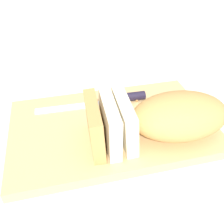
{
  "coord_description": "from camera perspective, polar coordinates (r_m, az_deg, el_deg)",
  "views": [
    {
      "loc": [
        0.11,
        0.4,
        0.37
      ],
      "look_at": [
        0.0,
        0.0,
        0.05
      ],
      "focal_mm": 40.53,
      "sensor_mm": 36.0,
      "label": 1
    }
  ],
  "objects": [
    {
      "name": "ground_plane",
      "position": [
        0.56,
        -0.0,
        -4.19
      ],
      "size": [
        3.0,
        3.0,
        0.0
      ],
      "primitive_type": "plane",
      "color": "silver"
    },
    {
      "name": "cutting_board",
      "position": [
        0.55,
        -0.0,
        -3.36
      ],
      "size": [
        0.44,
        0.28,
        0.02
      ],
      "primitive_type": "cube",
      "rotation": [
        0.0,
        0.0,
        -0.03
      ],
      "color": "tan",
      "rests_on": "ground_plane"
    },
    {
      "name": "bread_loaf",
      "position": [
        0.49,
        11.16,
        -1.27
      ],
      "size": [
        0.28,
        0.14,
        0.09
      ],
      "rotation": [
        0.0,
        0.0,
        -0.1
      ],
      "color": "tan",
      "rests_on": "cutting_board"
    },
    {
      "name": "bread_knife",
      "position": [
        0.6,
        1.0,
        2.9
      ],
      "size": [
        0.26,
        0.04,
        0.02
      ],
      "rotation": [
        0.0,
        0.0,
        -0.06
      ],
      "color": "silver",
      "rests_on": "cutting_board"
    },
    {
      "name": "crumb_near_knife",
      "position": [
        0.54,
        9.27,
        -3.02
      ],
      "size": [
        0.01,
        0.01,
        0.01
      ],
      "primitive_type": "sphere",
      "color": "#A8753D",
      "rests_on": "cutting_board"
    },
    {
      "name": "crumb_near_loaf",
      "position": [
        0.61,
        5.61,
        2.6
      ],
      "size": [
        0.01,
        0.01,
        0.01
      ],
      "primitive_type": "sphere",
      "color": "#A8753D",
      "rests_on": "cutting_board"
    },
    {
      "name": "crumb_stray_left",
      "position": [
        0.54,
        -3.3,
        -2.05
      ],
      "size": [
        0.01,
        0.01,
        0.01
      ],
      "primitive_type": "sphere",
      "color": "#A8753D",
      "rests_on": "cutting_board"
    },
    {
      "name": "crumb_stray_right",
      "position": [
        0.6,
        0.76,
        2.12
      ],
      "size": [
        0.01,
        0.01,
        0.01
      ],
      "primitive_type": "sphere",
      "color": "#A8753D",
      "rests_on": "cutting_board"
    }
  ]
}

